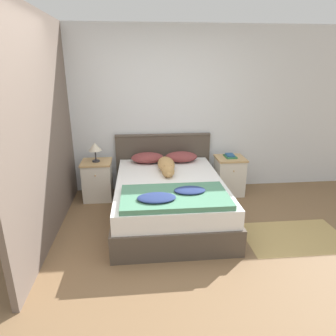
% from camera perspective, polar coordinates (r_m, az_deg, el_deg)
% --- Properties ---
extents(ground_plane, '(16.00, 16.00, 0.00)m').
position_cam_1_polar(ground_plane, '(3.27, 0.23, -18.10)').
color(ground_plane, brown).
extents(wall_back, '(9.00, 0.06, 2.55)m').
position_cam_1_polar(wall_back, '(4.78, -2.35, 10.66)').
color(wall_back, silver).
rests_on(wall_back, ground_plane).
extents(wall_side_left, '(0.06, 3.10, 2.55)m').
position_cam_1_polar(wall_side_left, '(3.86, -21.88, 7.28)').
color(wall_side_left, '#706056').
rests_on(wall_side_left, ground_plane).
extents(bed, '(1.44, 1.98, 0.54)m').
position_cam_1_polar(bed, '(4.03, 0.27, -5.97)').
color(bed, '#4C4238').
rests_on(bed, ground_plane).
extents(headboard, '(1.52, 0.06, 0.94)m').
position_cam_1_polar(headboard, '(4.89, -0.92, 1.43)').
color(headboard, '#4C4238').
rests_on(headboard, ground_plane).
extents(nightstand_left, '(0.45, 0.42, 0.60)m').
position_cam_1_polar(nightstand_left, '(4.71, -13.24, -2.24)').
color(nightstand_left, silver).
rests_on(nightstand_left, ground_plane).
extents(nightstand_right, '(0.45, 0.42, 0.60)m').
position_cam_1_polar(nightstand_right, '(4.87, 11.59, -1.40)').
color(nightstand_right, silver).
rests_on(nightstand_right, ground_plane).
extents(pillow_left, '(0.50, 0.33, 0.15)m').
position_cam_1_polar(pillow_left, '(4.62, -3.93, 1.96)').
color(pillow_left, brown).
rests_on(pillow_left, bed).
extents(pillow_right, '(0.50, 0.33, 0.15)m').
position_cam_1_polar(pillow_right, '(4.66, 2.52, 2.15)').
color(pillow_right, brown).
rests_on(pillow_right, bed).
extents(quilt, '(1.20, 0.69, 0.10)m').
position_cam_1_polar(quilt, '(3.36, 1.16, -5.46)').
color(quilt, '#4C8466').
rests_on(quilt, bed).
extents(dog, '(0.24, 0.78, 0.18)m').
position_cam_1_polar(dog, '(4.24, -0.27, 0.48)').
color(dog, tan).
rests_on(dog, bed).
extents(book_stack, '(0.17, 0.22, 0.04)m').
position_cam_1_polar(book_stack, '(4.78, 11.75, 2.26)').
color(book_stack, '#337547').
rests_on(book_stack, nightstand_right).
extents(table_lamp, '(0.19, 0.19, 0.29)m').
position_cam_1_polar(table_lamp, '(4.54, -13.75, 3.81)').
color(table_lamp, '#2D2D33').
rests_on(table_lamp, nightstand_left).
extents(rug, '(1.21, 0.76, 0.00)m').
position_cam_1_polar(rug, '(4.02, 22.91, -11.99)').
color(rug, tan).
rests_on(rug, ground_plane).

